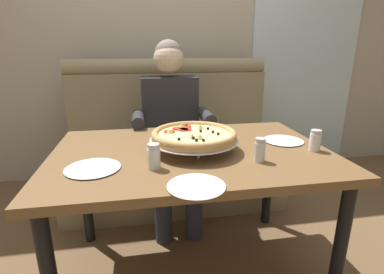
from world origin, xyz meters
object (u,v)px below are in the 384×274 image
at_px(diner_main, 171,122).
at_px(plate_near_left, 93,167).
at_px(plate_far_side, 283,139).
at_px(patio_chair, 273,106).
at_px(booth_bench, 173,150).
at_px(shaker_oregano, 154,158).
at_px(shaker_parmesan, 260,152).
at_px(plate_near_right, 196,184).
at_px(pizza, 194,136).
at_px(shaker_pepper_flakes, 315,142).
at_px(dining_table, 192,165).

height_order(diner_main, plate_near_left, diner_main).
distance_m(plate_far_side, patio_chair, 2.12).
xyz_separation_m(booth_bench, shaker_oregano, (-0.20, -1.13, 0.38)).
height_order(booth_bench, patio_chair, booth_bench).
distance_m(shaker_parmesan, plate_near_right, 0.38).
xyz_separation_m(booth_bench, pizza, (0.01, -0.93, 0.41)).
height_order(pizza, patio_chair, patio_chair).
xyz_separation_m(diner_main, patio_chair, (1.40, 1.32, -0.19)).
bearing_deg(shaker_pepper_flakes, plate_far_side, 115.30).
relative_size(pizza, shaker_oregano, 3.98).
bearing_deg(booth_bench, shaker_parmesan, -76.31).
distance_m(diner_main, plate_near_right, 1.06).
height_order(dining_table, pizza, pizza).
height_order(shaker_parmesan, patio_chair, patio_chair).
xyz_separation_m(shaker_oregano, shaker_pepper_flakes, (0.80, 0.09, -0.00)).
bearing_deg(shaker_oregano, diner_main, 79.22).
bearing_deg(diner_main, pizza, -86.34).
bearing_deg(patio_chair, shaker_pepper_flakes, -110.08).
bearing_deg(booth_bench, plate_near_right, -92.27).
height_order(dining_table, shaker_pepper_flakes, shaker_pepper_flakes).
bearing_deg(plate_near_right, shaker_oregano, 125.79).
bearing_deg(shaker_pepper_flakes, booth_bench, 119.92).
distance_m(shaker_pepper_flakes, patio_chair, 2.25).
height_order(shaker_oregano, shaker_pepper_flakes, shaker_oregano).
height_order(dining_table, plate_near_left, plate_near_left).
bearing_deg(shaker_pepper_flakes, pizza, 169.50).
height_order(shaker_pepper_flakes, plate_near_left, shaker_pepper_flakes).
relative_size(booth_bench, shaker_pepper_flakes, 15.75).
bearing_deg(shaker_oregano, patio_chair, 54.40).
height_order(plate_near_right, plate_far_side, same).
bearing_deg(diner_main, shaker_pepper_flakes, -50.81).
relative_size(shaker_parmesan, plate_far_side, 0.50).
distance_m(shaker_oregano, plate_near_left, 0.26).
bearing_deg(diner_main, booth_bench, 83.01).
bearing_deg(plate_near_right, dining_table, 82.58).
xyz_separation_m(plate_near_left, plate_near_right, (0.40, -0.24, 0.00)).
relative_size(shaker_oregano, patio_chair, 0.13).
bearing_deg(pizza, plate_near_left, -161.39).
bearing_deg(plate_near_left, patio_chair, 49.68).
bearing_deg(plate_near_left, pizza, 18.61).
distance_m(dining_table, plate_near_right, 0.42).
height_order(pizza, plate_far_side, pizza).
xyz_separation_m(plate_near_right, patio_chair, (1.42, 2.38, -0.22)).
distance_m(plate_near_right, patio_chair, 2.78).
height_order(dining_table, shaker_parmesan, shaker_parmesan).
bearing_deg(booth_bench, plate_far_side, -59.24).
bearing_deg(shaker_oregano, plate_far_side, 19.53).
bearing_deg(plate_near_left, shaker_parmesan, -3.11).
relative_size(shaker_oregano, plate_near_left, 0.47).
xyz_separation_m(pizza, shaker_oregano, (-0.21, -0.19, -0.03)).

